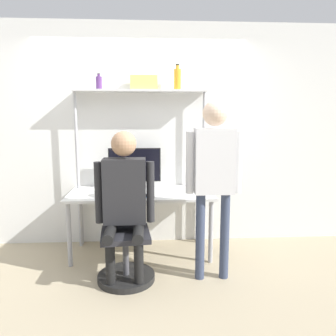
{
  "coord_description": "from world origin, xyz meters",
  "views": [
    {
      "loc": [
        0.09,
        -3.29,
        1.6
      ],
      "look_at": [
        0.28,
        -0.06,
        1.08
      ],
      "focal_mm": 35.0,
      "sensor_mm": 36.0,
      "label": 1
    }
  ],
  "objects_px": {
    "monitor": "(135,167)",
    "bottle_amber": "(177,79)",
    "cell_phone": "(149,196)",
    "storage_box": "(144,83)",
    "office_chair": "(126,250)",
    "laptop": "(126,189)",
    "bottle_purple": "(99,83)",
    "person_seated": "(124,194)",
    "person_standing": "(214,167)"
  },
  "relations": [
    {
      "from": "cell_phone",
      "to": "bottle_amber",
      "type": "distance_m",
      "value": 1.4
    },
    {
      "from": "laptop",
      "to": "office_chair",
      "type": "bearing_deg",
      "value": -88.4
    },
    {
      "from": "laptop",
      "to": "storage_box",
      "type": "relative_size",
      "value": 0.94
    },
    {
      "from": "person_seated",
      "to": "bottle_purple",
      "type": "bearing_deg",
      "value": 110.34
    },
    {
      "from": "monitor",
      "to": "bottle_amber",
      "type": "height_order",
      "value": "bottle_amber"
    },
    {
      "from": "bottle_purple",
      "to": "storage_box",
      "type": "height_order",
      "value": "bottle_purple"
    },
    {
      "from": "office_chair",
      "to": "bottle_amber",
      "type": "xyz_separation_m",
      "value": [
        0.58,
        0.85,
        1.73
      ]
    },
    {
      "from": "monitor",
      "to": "bottle_amber",
      "type": "xyz_separation_m",
      "value": [
        0.51,
        0.03,
        1.03
      ]
    },
    {
      "from": "cell_phone",
      "to": "person_seated",
      "type": "relative_size",
      "value": 0.1
    },
    {
      "from": "person_seated",
      "to": "office_chair",
      "type": "bearing_deg",
      "value": 95.02
    },
    {
      "from": "laptop",
      "to": "bottle_amber",
      "type": "distance_m",
      "value": 1.4
    },
    {
      "from": "monitor",
      "to": "laptop",
      "type": "relative_size",
      "value": 2.13
    },
    {
      "from": "cell_phone",
      "to": "storage_box",
      "type": "xyz_separation_m",
      "value": [
        -0.04,
        0.44,
        1.24
      ]
    },
    {
      "from": "laptop",
      "to": "office_chair",
      "type": "relative_size",
      "value": 0.31
    },
    {
      "from": "monitor",
      "to": "person_seated",
      "type": "distance_m",
      "value": 0.88
    },
    {
      "from": "office_chair",
      "to": "storage_box",
      "type": "distance_m",
      "value": 1.9
    },
    {
      "from": "office_chair",
      "to": "laptop",
      "type": "bearing_deg",
      "value": 91.6
    },
    {
      "from": "person_standing",
      "to": "bottle_purple",
      "type": "distance_m",
      "value": 1.71
    },
    {
      "from": "office_chair",
      "to": "bottle_purple",
      "type": "xyz_separation_m",
      "value": [
        -0.33,
        0.85,
        1.68
      ]
    },
    {
      "from": "person_standing",
      "to": "bottle_amber",
      "type": "bearing_deg",
      "value": 106.76
    },
    {
      "from": "laptop",
      "to": "bottle_amber",
      "type": "relative_size",
      "value": 1.0
    },
    {
      "from": "laptop",
      "to": "bottle_purple",
      "type": "distance_m",
      "value": 1.27
    },
    {
      "from": "bottle_amber",
      "to": "bottle_purple",
      "type": "bearing_deg",
      "value": 180.0
    },
    {
      "from": "office_chair",
      "to": "storage_box",
      "type": "bearing_deg",
      "value": 77.54
    },
    {
      "from": "cell_phone",
      "to": "laptop",
      "type": "bearing_deg",
      "value": 164.22
    },
    {
      "from": "monitor",
      "to": "office_chair",
      "type": "bearing_deg",
      "value": -94.66
    },
    {
      "from": "person_standing",
      "to": "person_seated",
      "type": "bearing_deg",
      "value": 179.95
    },
    {
      "from": "office_chair",
      "to": "bottle_purple",
      "type": "height_order",
      "value": "bottle_purple"
    },
    {
      "from": "cell_phone",
      "to": "bottle_amber",
      "type": "xyz_separation_m",
      "value": [
        0.35,
        0.44,
        1.29
      ]
    },
    {
      "from": "person_seated",
      "to": "person_standing",
      "type": "relative_size",
      "value": 0.84
    },
    {
      "from": "bottle_purple",
      "to": "bottle_amber",
      "type": "bearing_deg",
      "value": 0.0
    },
    {
      "from": "cell_phone",
      "to": "office_chair",
      "type": "xyz_separation_m",
      "value": [
        -0.23,
        -0.42,
        -0.44
      ]
    },
    {
      "from": "cell_phone",
      "to": "storage_box",
      "type": "height_order",
      "value": "storage_box"
    },
    {
      "from": "storage_box",
      "to": "laptop",
      "type": "bearing_deg",
      "value": -118.71
    },
    {
      "from": "monitor",
      "to": "office_chair",
      "type": "xyz_separation_m",
      "value": [
        -0.07,
        -0.82,
        -0.7
      ]
    },
    {
      "from": "cell_phone",
      "to": "monitor",
      "type": "bearing_deg",
      "value": 112.15
    },
    {
      "from": "bottle_amber",
      "to": "laptop",
      "type": "bearing_deg",
      "value": -148.12
    },
    {
      "from": "laptop",
      "to": "storage_box",
      "type": "bearing_deg",
      "value": 61.29
    },
    {
      "from": "office_chair",
      "to": "bottle_amber",
      "type": "distance_m",
      "value": 2.01
    },
    {
      "from": "office_chair",
      "to": "bottle_purple",
      "type": "distance_m",
      "value": 1.91
    },
    {
      "from": "person_standing",
      "to": "bottle_amber",
      "type": "xyz_separation_m",
      "value": [
        -0.27,
        0.9,
        0.9
      ]
    },
    {
      "from": "monitor",
      "to": "laptop",
      "type": "xyz_separation_m",
      "value": [
        -0.08,
        -0.34,
        -0.19
      ]
    },
    {
      "from": "person_seated",
      "to": "person_standing",
      "type": "height_order",
      "value": "person_standing"
    },
    {
      "from": "laptop",
      "to": "bottle_purple",
      "type": "relative_size",
      "value": 1.62
    },
    {
      "from": "laptop",
      "to": "bottle_amber",
      "type": "bearing_deg",
      "value": 31.88
    },
    {
      "from": "laptop",
      "to": "person_seated",
      "type": "height_order",
      "value": "person_seated"
    },
    {
      "from": "cell_phone",
      "to": "storage_box",
      "type": "distance_m",
      "value": 1.32
    },
    {
      "from": "person_standing",
      "to": "bottle_amber",
      "type": "distance_m",
      "value": 1.3
    },
    {
      "from": "monitor",
      "to": "bottle_purple",
      "type": "relative_size",
      "value": 3.44
    },
    {
      "from": "person_seated",
      "to": "bottle_amber",
      "type": "xyz_separation_m",
      "value": [
        0.58,
        0.9,
        1.15
      ]
    }
  ]
}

